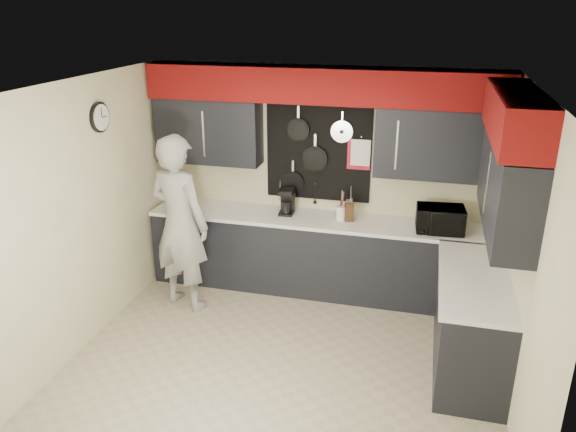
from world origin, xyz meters
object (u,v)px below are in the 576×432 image
(utensil_crock, at_px, (341,213))
(person, at_px, (180,223))
(knife_block, at_px, (349,212))
(coffee_maker, at_px, (287,201))
(microwave, at_px, (440,219))

(utensil_crock, height_order, person, person)
(knife_block, distance_m, coffee_maker, 0.74)
(utensil_crock, distance_m, person, 1.80)
(microwave, xyz_separation_m, person, (-2.73, -0.64, -0.07))
(knife_block, height_order, person, person)
(knife_block, distance_m, utensil_crock, 0.10)
(microwave, bearing_deg, knife_block, 170.96)
(knife_block, bearing_deg, utensil_crock, 149.49)
(knife_block, height_order, coffee_maker, coffee_maker)
(utensil_crock, xyz_separation_m, coffee_maker, (-0.64, 0.03, 0.08))
(microwave, relative_size, coffee_maker, 1.64)
(microwave, xyz_separation_m, knife_block, (-0.99, 0.07, -0.03))
(person, bearing_deg, microwave, -149.66)
(utensil_crock, relative_size, person, 0.08)
(utensil_crock, height_order, coffee_maker, coffee_maker)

